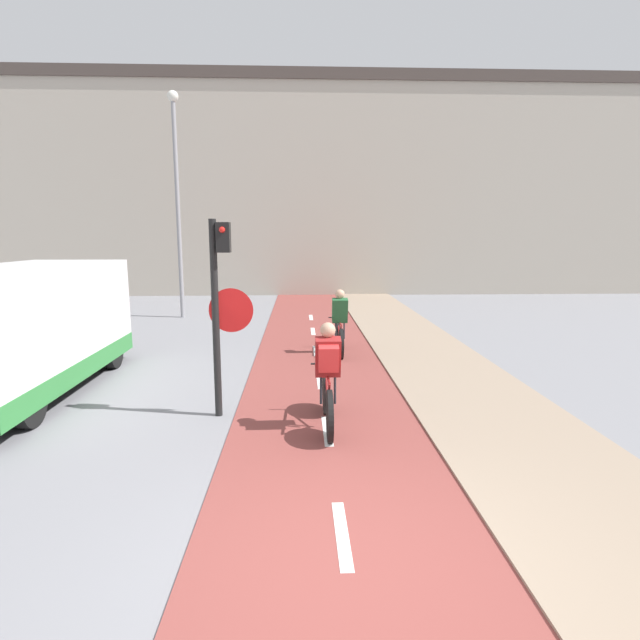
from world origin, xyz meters
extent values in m
plane|color=gray|center=(0.00, 0.00, 0.00)|extent=(120.00, 120.00, 0.00)
cube|color=brown|center=(0.00, 0.00, 0.01)|extent=(2.80, 60.00, 0.02)
cube|color=white|center=(0.00, 0.50, 0.02)|extent=(0.12, 1.10, 0.00)
cube|color=white|center=(0.00, 3.00, 0.02)|extent=(0.12, 1.10, 0.00)
cube|color=white|center=(0.00, 5.50, 0.02)|extent=(0.12, 1.10, 0.00)
cube|color=white|center=(0.00, 8.00, 0.02)|extent=(0.12, 1.10, 0.00)
cube|color=white|center=(0.00, 10.50, 0.02)|extent=(0.12, 1.10, 0.00)
cube|color=white|center=(0.00, 13.00, 0.02)|extent=(0.12, 1.10, 0.00)
cube|color=#B2A899|center=(0.00, 22.13, 4.78)|extent=(60.00, 5.00, 9.56)
cube|color=#473D38|center=(0.00, 22.13, 9.81)|extent=(60.00, 5.20, 0.50)
cylinder|color=black|center=(-1.65, 3.75, 1.51)|extent=(0.11, 0.11, 3.01)
cube|color=black|center=(-1.50, 3.75, 2.74)|extent=(0.20, 0.20, 0.44)
sphere|color=red|center=(-1.50, 3.64, 2.85)|extent=(0.09, 0.09, 0.09)
cone|color=red|center=(-1.42, 3.74, 1.66)|extent=(0.67, 0.01, 0.67)
cone|color=silver|center=(-1.42, 3.75, 1.66)|extent=(0.60, 0.02, 0.60)
cylinder|color=gray|center=(-4.40, 13.36, 3.53)|extent=(0.14, 0.14, 7.07)
sphere|color=silver|center=(-4.40, 13.36, 7.18)|extent=(0.36, 0.36, 0.36)
cylinder|color=black|center=(0.02, 2.67, 0.36)|extent=(0.07, 0.72, 0.72)
cylinder|color=black|center=(0.02, 3.77, 0.36)|extent=(0.07, 0.72, 0.72)
cylinder|color=maroon|center=(0.02, 3.43, 0.55)|extent=(0.04, 0.70, 0.44)
cylinder|color=maroon|center=(0.02, 2.92, 0.57)|extent=(0.04, 0.37, 0.47)
cylinder|color=maroon|center=(0.02, 3.26, 0.77)|extent=(0.04, 1.02, 0.07)
cylinder|color=maroon|center=(0.02, 2.88, 0.35)|extent=(0.04, 0.42, 0.05)
cylinder|color=black|center=(0.02, 3.77, 0.80)|extent=(0.46, 0.03, 0.03)
cube|color=maroon|center=(0.02, 3.14, 1.07)|extent=(0.36, 0.31, 0.59)
sphere|color=tan|center=(0.02, 3.18, 1.45)|extent=(0.22, 0.22, 0.22)
cylinder|color=#232328|center=(-0.08, 3.10, 0.62)|extent=(0.04, 0.07, 0.45)
cylinder|color=#232328|center=(0.12, 3.10, 0.62)|extent=(0.04, 0.07, 0.45)
cube|color=red|center=(0.02, 2.96, 1.09)|extent=(0.28, 0.23, 0.39)
cylinder|color=black|center=(0.56, 7.26, 0.35)|extent=(0.07, 0.70, 0.70)
cylinder|color=black|center=(0.56, 8.34, 0.35)|extent=(0.07, 0.70, 0.70)
cylinder|color=maroon|center=(0.56, 8.00, 0.53)|extent=(0.04, 0.68, 0.43)
cylinder|color=maroon|center=(0.56, 7.51, 0.55)|extent=(0.04, 0.36, 0.46)
cylinder|color=maroon|center=(0.56, 7.84, 0.75)|extent=(0.04, 0.99, 0.07)
cylinder|color=maroon|center=(0.56, 7.47, 0.34)|extent=(0.04, 0.41, 0.05)
cylinder|color=black|center=(0.56, 8.34, 0.78)|extent=(0.46, 0.03, 0.03)
cube|color=#235B33|center=(0.56, 7.72, 1.05)|extent=(0.36, 0.31, 0.59)
sphere|color=tan|center=(0.56, 7.76, 1.43)|extent=(0.22, 0.22, 0.22)
cylinder|color=#232328|center=(0.46, 7.69, 0.60)|extent=(0.04, 0.07, 0.44)
cylinder|color=#232328|center=(0.66, 7.69, 0.60)|extent=(0.04, 0.07, 0.44)
cube|color=silver|center=(-5.22, 5.02, 1.25)|extent=(2.01, 5.10, 2.00)
cube|color=#33843D|center=(-5.22, 5.02, 0.42)|extent=(2.02, 5.11, 0.36)
cube|color=black|center=(-5.22, 7.55, 1.60)|extent=(1.81, 0.04, 0.70)
cylinder|color=black|center=(-6.13, 6.67, 0.35)|extent=(0.18, 0.70, 0.70)
cylinder|color=black|center=(-4.32, 6.67, 0.35)|extent=(0.18, 0.70, 0.70)
cylinder|color=black|center=(-4.32, 3.36, 0.35)|extent=(0.18, 0.70, 0.70)
camera|label=1|loc=(-0.38, -3.74, 2.77)|focal=28.00mm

